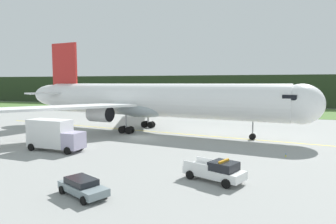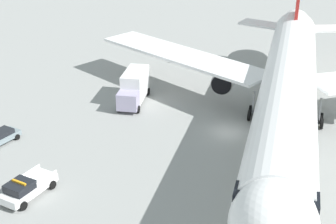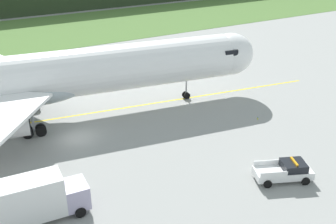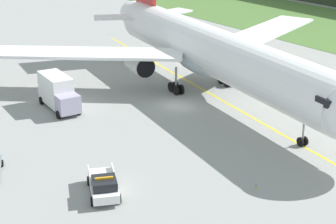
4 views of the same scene
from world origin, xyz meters
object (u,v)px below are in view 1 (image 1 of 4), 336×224
Objects in this scene: airliner at (150,101)px; staff_car at (83,186)px; catering_truck at (54,135)px; ops_pickup_truck at (216,171)px.

staff_car is (6.07, -29.42, -4.63)m from airliner.
airliner is 18.76m from catering_truck.
airliner reaches higher than catering_truck.
airliner is at bearing 101.66° from staff_car.
airliner reaches higher than staff_car.
catering_truck reaches higher than ops_pickup_truck.
ops_pickup_truck is at bearing -14.96° from catering_truck.
airliner reaches higher than ops_pickup_truck.
staff_car is (11.98, -11.93, -1.29)m from catering_truck.
ops_pickup_truck is at bearing 35.59° from staff_car.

